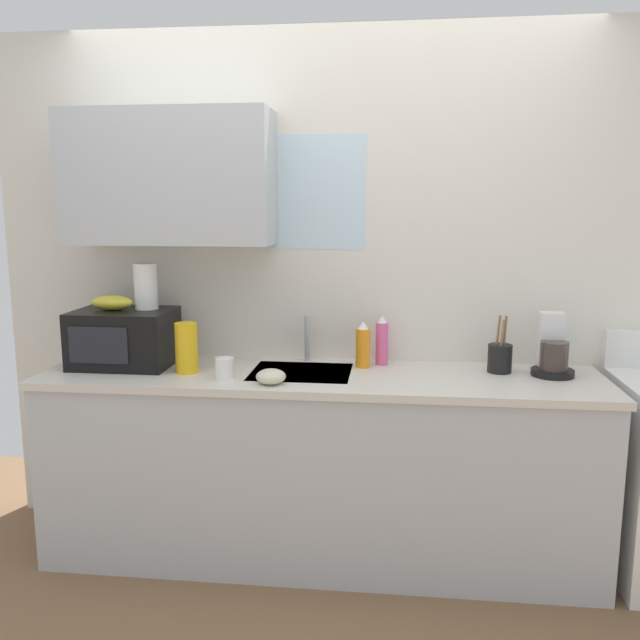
% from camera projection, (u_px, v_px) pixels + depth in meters
% --- Properties ---
extents(kitchen_wall_assembly, '(3.35, 0.42, 2.50)m').
position_uv_depth(kitchen_wall_assembly, '(300.00, 268.00, 3.27)').
color(kitchen_wall_assembly, silver).
rests_on(kitchen_wall_assembly, ground).
extents(counter_unit, '(2.58, 0.63, 0.90)m').
position_uv_depth(counter_unit, '(320.00, 464.00, 3.11)').
color(counter_unit, '#B2B7BC').
rests_on(counter_unit, ground).
extents(sink_faucet, '(0.03, 0.03, 0.23)m').
position_uv_depth(sink_faucet, '(307.00, 338.00, 3.26)').
color(sink_faucet, '#B2B5BA').
rests_on(sink_faucet, counter_unit).
extents(microwave, '(0.46, 0.35, 0.27)m').
position_uv_depth(microwave, '(124.00, 338.00, 3.16)').
color(microwave, black).
rests_on(microwave, counter_unit).
extents(banana_bunch, '(0.20, 0.11, 0.07)m').
position_uv_depth(banana_bunch, '(112.00, 303.00, 3.14)').
color(banana_bunch, gold).
rests_on(banana_bunch, microwave).
extents(paper_towel_roll, '(0.11, 0.11, 0.22)m').
position_uv_depth(paper_towel_roll, '(146.00, 286.00, 3.16)').
color(paper_towel_roll, white).
rests_on(paper_towel_roll, microwave).
extents(coffee_maker, '(0.19, 0.21, 0.28)m').
position_uv_depth(coffee_maker, '(552.00, 352.00, 3.00)').
color(coffee_maker, black).
rests_on(coffee_maker, counter_unit).
extents(dish_soap_bottle_orange, '(0.07, 0.07, 0.22)m').
position_uv_depth(dish_soap_bottle_orange, '(363.00, 346.00, 3.13)').
color(dish_soap_bottle_orange, orange).
rests_on(dish_soap_bottle_orange, counter_unit).
extents(dish_soap_bottle_pink, '(0.06, 0.06, 0.24)m').
position_uv_depth(dish_soap_bottle_pink, '(382.00, 341.00, 3.19)').
color(dish_soap_bottle_pink, '#E55999').
rests_on(dish_soap_bottle_pink, counter_unit).
extents(cereal_canister, '(0.10, 0.10, 0.23)m').
position_uv_depth(cereal_canister, '(186.00, 348.00, 3.03)').
color(cereal_canister, gold).
rests_on(cereal_canister, counter_unit).
extents(mug_white, '(0.08, 0.08, 0.09)m').
position_uv_depth(mug_white, '(225.00, 368.00, 2.93)').
color(mug_white, white).
rests_on(mug_white, counter_unit).
extents(utensil_crock, '(0.11, 0.11, 0.27)m').
position_uv_depth(utensil_crock, '(500.00, 357.00, 3.04)').
color(utensil_crock, black).
rests_on(utensil_crock, counter_unit).
extents(small_bowl, '(0.13, 0.13, 0.06)m').
position_uv_depth(small_bowl, '(271.00, 376.00, 2.85)').
color(small_bowl, beige).
rests_on(small_bowl, counter_unit).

